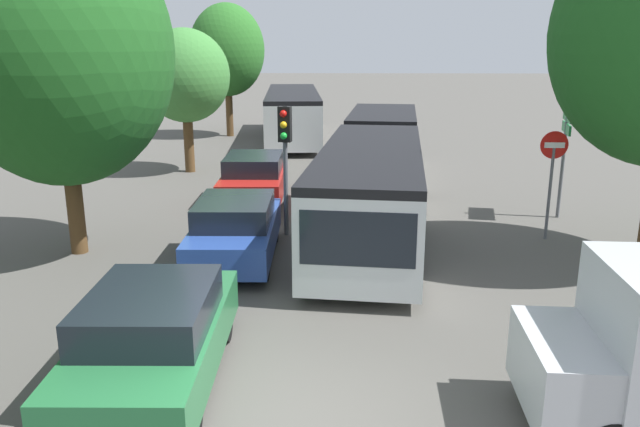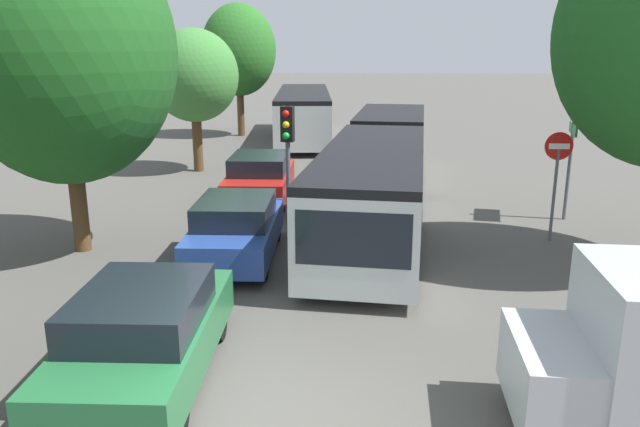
# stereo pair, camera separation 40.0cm
# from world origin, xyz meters

# --- Properties ---
(ground_plane) EXTENTS (200.00, 200.00, 0.00)m
(ground_plane) POSITION_xyz_m (0.00, 0.00, 0.00)
(ground_plane) COLOR #4F4C47
(articulated_bus) EXTENTS (4.04, 16.46, 2.42)m
(articulated_bus) POSITION_xyz_m (1.77, 11.50, 1.40)
(articulated_bus) COLOR silver
(articulated_bus) RESTS_ON ground
(city_bus_rear) EXTENTS (3.51, 11.85, 2.51)m
(city_bus_rear) POSITION_xyz_m (-1.87, 25.48, 1.45)
(city_bus_rear) COLOR silver
(city_bus_rear) RESTS_ON ground
(queued_car_green) EXTENTS (1.98, 4.44, 1.53)m
(queued_car_green) POSITION_xyz_m (-2.07, 0.86, 0.77)
(queued_car_green) COLOR #236638
(queued_car_green) RESTS_ON ground
(queued_car_blue) EXTENTS (1.92, 4.32, 1.49)m
(queued_car_blue) POSITION_xyz_m (-1.78, 6.44, 0.75)
(queued_car_blue) COLOR #284799
(queued_car_blue) RESTS_ON ground
(queued_car_red) EXTENTS (1.99, 4.46, 1.53)m
(queued_car_red) POSITION_xyz_m (-2.09, 12.00, 0.78)
(queued_car_red) COLOR #B21E19
(queued_car_red) RESTS_ON ground
(traffic_light) EXTENTS (0.35, 0.38, 3.40)m
(traffic_light) POSITION_xyz_m (-0.77, 8.43, 2.50)
(traffic_light) COLOR #56595E
(traffic_light) RESTS_ON ground
(no_entry_sign) EXTENTS (0.70, 0.08, 2.82)m
(no_entry_sign) POSITION_xyz_m (6.04, 8.34, 1.88)
(no_entry_sign) COLOR #56595E
(no_entry_sign) RESTS_ON ground
(direction_sign_post) EXTENTS (0.33, 1.38, 3.60)m
(direction_sign_post) POSITION_xyz_m (7.05, 10.44, 2.57)
(direction_sign_post) COLOR #56595E
(direction_sign_post) RESTS_ON ground
(tree_left_mid) EXTENTS (5.14, 5.14, 7.85)m
(tree_left_mid) POSITION_xyz_m (-5.71, 6.86, 4.77)
(tree_left_mid) COLOR #51381E
(tree_left_mid) RESTS_ON ground
(tree_left_far) EXTENTS (3.41, 3.41, 5.52)m
(tree_left_far) POSITION_xyz_m (-5.31, 16.77, 3.72)
(tree_left_far) COLOR #51381E
(tree_left_far) RESTS_ON ground
(tree_left_distant) EXTENTS (3.97, 3.97, 7.00)m
(tree_left_distant) POSITION_xyz_m (-5.42, 26.62, 4.56)
(tree_left_distant) COLOR #51381E
(tree_left_distant) RESTS_ON ground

